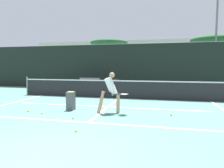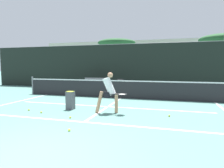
{
  "view_description": "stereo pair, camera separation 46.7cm",
  "coord_description": "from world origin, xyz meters",
  "px_view_note": "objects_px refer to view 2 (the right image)",
  "views": [
    {
      "loc": [
        2.01,
        -2.9,
        1.69
      ],
      "look_at": [
        0.16,
        5.12,
        0.95
      ],
      "focal_mm": 32.0,
      "sensor_mm": 36.0,
      "label": 1
    },
    {
      "loc": [
        2.46,
        -2.78,
        1.69
      ],
      "look_at": [
        0.16,
        5.12,
        0.95
      ],
      "focal_mm": 32.0,
      "sensor_mm": 36.0,
      "label": 2
    }
  ],
  "objects_px": {
    "player_practicing": "(109,91)",
    "trash_bin": "(120,85)",
    "courtside_bench": "(94,83)",
    "parked_car": "(132,78)",
    "ball_hopper": "(70,100)"
  },
  "relations": [
    {
      "from": "ball_hopper",
      "to": "courtside_bench",
      "type": "xyz_separation_m",
      "value": [
        -1.46,
        6.23,
        0.09
      ]
    },
    {
      "from": "player_practicing",
      "to": "parked_car",
      "type": "distance_m",
      "value": 11.5
    },
    {
      "from": "player_practicing",
      "to": "trash_bin",
      "type": "distance_m",
      "value": 6.45
    },
    {
      "from": "ball_hopper",
      "to": "courtside_bench",
      "type": "bearing_deg",
      "value": 103.16
    },
    {
      "from": "player_practicing",
      "to": "courtside_bench",
      "type": "xyz_separation_m",
      "value": [
        -3.08,
        6.36,
        -0.34
      ]
    },
    {
      "from": "courtside_bench",
      "to": "parked_car",
      "type": "distance_m",
      "value": 5.38
    },
    {
      "from": "player_practicing",
      "to": "trash_bin",
      "type": "bearing_deg",
      "value": 82.89
    },
    {
      "from": "player_practicing",
      "to": "parked_car",
      "type": "height_order",
      "value": "player_practicing"
    },
    {
      "from": "parked_car",
      "to": "trash_bin",
      "type": "bearing_deg",
      "value": -88.59
    },
    {
      "from": "courtside_bench",
      "to": "parked_car",
      "type": "height_order",
      "value": "parked_car"
    },
    {
      "from": "ball_hopper",
      "to": "trash_bin",
      "type": "xyz_separation_m",
      "value": [
        0.46,
        6.2,
        0.03
      ]
    },
    {
      "from": "player_practicing",
      "to": "ball_hopper",
      "type": "relative_size",
      "value": 2.08
    },
    {
      "from": "player_practicing",
      "to": "parked_car",
      "type": "relative_size",
      "value": 0.36
    },
    {
      "from": "trash_bin",
      "to": "parked_car",
      "type": "xyz_separation_m",
      "value": [
        -0.13,
        5.1,
        0.2
      ]
    },
    {
      "from": "courtside_bench",
      "to": "parked_car",
      "type": "relative_size",
      "value": 0.38
    }
  ]
}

